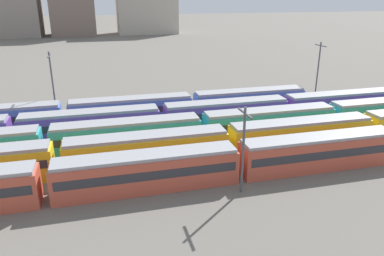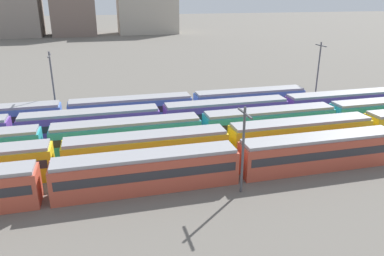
# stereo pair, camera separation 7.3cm
# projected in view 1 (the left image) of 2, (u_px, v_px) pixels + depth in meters

# --- Properties ---
(ground_plane) EXTENTS (600.00, 600.00, 0.00)m
(ground_plane) POSITION_uv_depth(u_px,v_px,m) (11.00, 161.00, 42.94)
(ground_plane) COLOR #666059
(train_track_0) EXTENTS (55.80, 3.06, 3.75)m
(train_track_0) POSITION_uv_depth(u_px,v_px,m) (147.00, 171.00, 36.25)
(train_track_0) COLOR #BC4C38
(train_track_0) RESTS_ON ground_plane
(train_track_1) EXTENTS (93.60, 3.06, 3.75)m
(train_track_1) POSITION_uv_depth(u_px,v_px,m) (301.00, 134.00, 45.63)
(train_track_1) COLOR yellow
(train_track_1) RESTS_ON ground_plane
(train_track_2) EXTENTS (112.50, 3.06, 3.75)m
(train_track_2) POSITION_uv_depth(u_px,v_px,m) (331.00, 117.00, 52.18)
(train_track_2) COLOR teal
(train_track_2) RESTS_ON ground_plane
(train_track_3) EXTENTS (112.50, 3.06, 3.75)m
(train_track_3) POSITION_uv_depth(u_px,v_px,m) (285.00, 108.00, 55.90)
(train_track_3) COLOR #6B429E
(train_track_3) RESTS_ON ground_plane
(train_track_4) EXTENTS (55.80, 3.06, 3.75)m
(train_track_4) POSITION_uv_depth(u_px,v_px,m) (131.00, 110.00, 55.29)
(train_track_4) COLOR #4C70BC
(train_track_4) RESTS_ON ground_plane
(catenary_pole_0) EXTENTS (0.24, 3.20, 8.63)m
(catenary_pole_0) POSITION_uv_depth(u_px,v_px,m) (243.00, 146.00, 34.63)
(catenary_pole_0) COLOR #4C4C51
(catenary_pole_0) RESTS_ON ground_plane
(catenary_pole_1) EXTENTS (0.24, 3.20, 10.44)m
(catenary_pole_1) POSITION_uv_depth(u_px,v_px,m) (318.00, 69.00, 64.31)
(catenary_pole_1) COLOR #4C4C51
(catenary_pole_1) RESTS_ON ground_plane
(catenary_pole_3) EXTENTS (0.24, 3.20, 10.40)m
(catenary_pole_3) POSITION_uv_depth(u_px,v_px,m) (53.00, 84.00, 54.35)
(catenary_pole_3) COLOR #4C4C51
(catenary_pole_3) RESTS_ON ground_plane
(distant_building_1) EXTENTS (21.17, 19.35, 19.01)m
(distant_building_1) POSITION_uv_depth(u_px,v_px,m) (15.00, 14.00, 160.38)
(distant_building_1) COLOR gray
(distant_building_1) RESTS_ON ground_plane
(distant_building_3) EXTENTS (27.05, 16.58, 26.42)m
(distant_building_3) POSITION_uv_depth(u_px,v_px,m) (146.00, 4.00, 172.64)
(distant_building_3) COLOR #B2A899
(distant_building_3) RESTS_ON ground_plane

